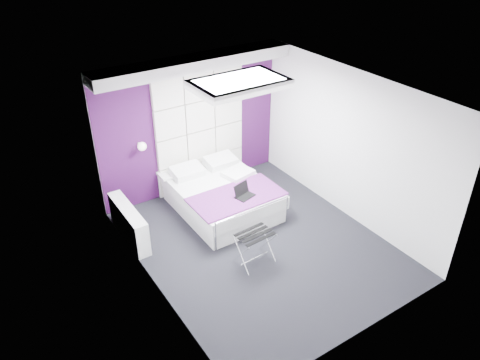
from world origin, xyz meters
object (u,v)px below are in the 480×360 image
at_px(nightstand, 171,173).
at_px(luggage_rack, 255,248).
at_px(wall_lamp, 141,146).
at_px(radiator, 129,223).
at_px(bed, 222,196).
at_px(laptop, 244,193).

xyz_separation_m(nightstand, luggage_rack, (0.26, -2.32, -0.27)).
relative_size(wall_lamp, radiator, 0.12).
relative_size(wall_lamp, luggage_rack, 0.28).
bearing_deg(bed, nightstand, 125.59).
bearing_deg(luggage_rack, radiator, 127.60).
xyz_separation_m(nightstand, laptop, (0.70, -1.35, 0.05)).
bearing_deg(nightstand, luggage_rack, -83.69).
relative_size(nightstand, laptop, 1.38).
distance_m(wall_lamp, luggage_rack, 2.65).
relative_size(bed, luggage_rack, 3.51).
bearing_deg(radiator, nightstand, 32.74).
height_order(bed, luggage_rack, bed).
bearing_deg(luggage_rack, nightstand, 93.26).
distance_m(bed, laptop, 0.61).
distance_m(radiator, bed, 1.72).
distance_m(wall_lamp, radiator, 1.35).
relative_size(luggage_rack, laptop, 1.71).
height_order(bed, nightstand, bed).
distance_m(radiator, laptop, 1.95).
xyz_separation_m(radiator, laptop, (1.82, -0.63, 0.29)).
bearing_deg(wall_lamp, laptop, -49.71).
height_order(luggage_rack, laptop, laptop).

